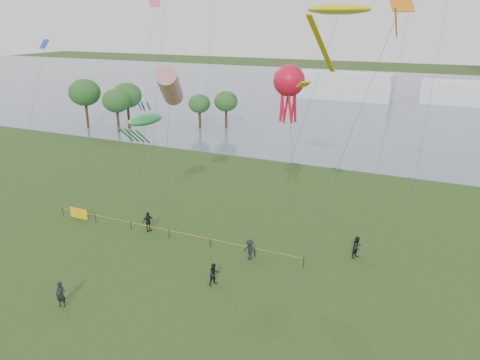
% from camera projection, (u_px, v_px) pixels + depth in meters
% --- Properties ---
extents(lake, '(400.00, 120.00, 0.08)m').
position_uv_depth(lake, '(398.00, 99.00, 110.22)').
color(lake, slate).
rests_on(lake, ground_plane).
extents(pavilion_left, '(22.00, 8.00, 6.00)m').
position_uv_depth(pavilion_left, '(344.00, 86.00, 109.66)').
color(pavilion_left, white).
rests_on(pavilion_left, ground_plane).
extents(pavilion_right, '(18.00, 7.00, 5.00)m').
position_uv_depth(pavilion_right, '(465.00, 93.00, 102.20)').
color(pavilion_right, white).
rests_on(pavilion_right, ground_plane).
extents(trees, '(26.49, 14.52, 8.32)m').
position_uv_depth(trees, '(133.00, 97.00, 78.46)').
color(trees, '#332217').
rests_on(trees, ground_plane).
extents(fence, '(24.07, 0.07, 1.05)m').
position_uv_depth(fence, '(112.00, 220.00, 42.43)').
color(fence, black).
rests_on(fence, ground_plane).
extents(spectator_a, '(0.93, 1.00, 1.64)m').
position_uv_depth(spectator_a, '(214.00, 274.00, 32.97)').
color(spectator_a, black).
rests_on(spectator_a, ground_plane).
extents(spectator_b, '(1.21, 0.88, 1.69)m').
position_uv_depth(spectator_b, '(250.00, 250.00, 36.42)').
color(spectator_b, black).
rests_on(spectator_b, ground_plane).
extents(spectator_c, '(0.82, 1.14, 1.79)m').
position_uv_depth(spectator_c, '(148.00, 222.00, 41.32)').
color(spectator_c, black).
rests_on(spectator_c, ground_plane).
extents(spectator_f, '(0.75, 0.61, 1.80)m').
position_uv_depth(spectator_f, '(61.00, 294.00, 30.41)').
color(spectator_f, black).
rests_on(spectator_f, ground_plane).
extents(spectator_g, '(0.99, 1.08, 1.79)m').
position_uv_depth(spectator_g, '(357.00, 247.00, 36.70)').
color(spectator_g, black).
rests_on(spectator_g, ground_plane).
extents(kite_stingray, '(5.90, 9.97, 18.90)m').
position_uv_depth(kite_stingray, '(338.00, 11.00, 34.34)').
color(kite_stingray, '#3F3F42').
extents(kite_windsock, '(4.21, 5.05, 14.50)m').
position_uv_depth(kite_windsock, '(170.00, 86.00, 38.45)').
color(kite_windsock, '#3F3F42').
extents(kite_creature, '(2.75, 4.43, 10.24)m').
position_uv_depth(kite_creature, '(145.00, 120.00, 39.11)').
color(kite_creature, '#3F3F42').
extents(kite_octopus, '(2.99, 3.51, 14.93)m').
position_uv_depth(kite_octopus, '(289.00, 82.00, 32.33)').
color(kite_octopus, '#3F3F42').
extents(kite_delta, '(4.64, 11.74, 19.29)m').
position_uv_depth(kite_delta, '(390.00, 28.00, 21.70)').
color(kite_delta, '#3F3F42').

